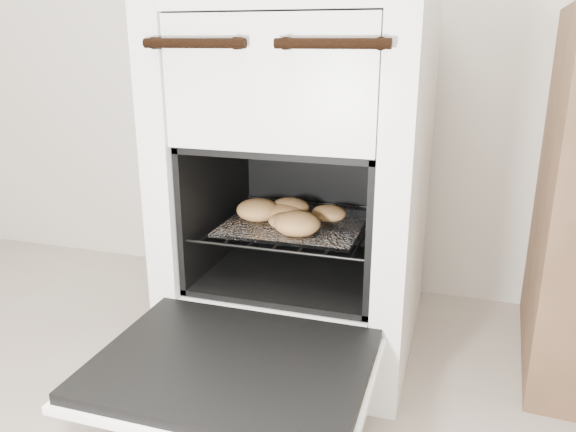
{
  "coord_description": "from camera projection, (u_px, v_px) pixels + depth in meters",
  "views": [
    {
      "loc": [
        0.32,
        -0.21,
        0.81
      ],
      "look_at": [
        -0.06,
        1.02,
        0.4
      ],
      "focal_mm": 35.0,
      "sensor_mm": 36.0,
      "label": 1
    }
  ],
  "objects": [
    {
      "name": "foil_sheet",
      "position": [
        295.0,
        224.0,
        1.42
      ],
      "size": [
        0.34,
        0.3,
        0.01
      ],
      "primitive_type": "cube",
      "color": "silver",
      "rests_on": "oven_rack"
    },
    {
      "name": "oven_rack",
      "position": [
        297.0,
        223.0,
        1.44
      ],
      "size": [
        0.44,
        0.42,
        0.01
      ],
      "color": "black",
      "rests_on": "stove"
    },
    {
      "name": "baked_rolls",
      "position": [
        287.0,
        214.0,
        1.4
      ],
      "size": [
        0.31,
        0.27,
        0.05
      ],
      "color": "tan",
      "rests_on": "foil_sheet"
    },
    {
      "name": "oven_door",
      "position": [
        232.0,
        367.0,
        1.08
      ],
      "size": [
        0.54,
        0.42,
        0.04
      ],
      "color": "black",
      "rests_on": "stove"
    },
    {
      "name": "stove",
      "position": [
        305.0,
        182.0,
        1.47
      ],
      "size": [
        0.6,
        0.67,
        0.92
      ],
      "color": "white",
      "rests_on": "ground"
    }
  ]
}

